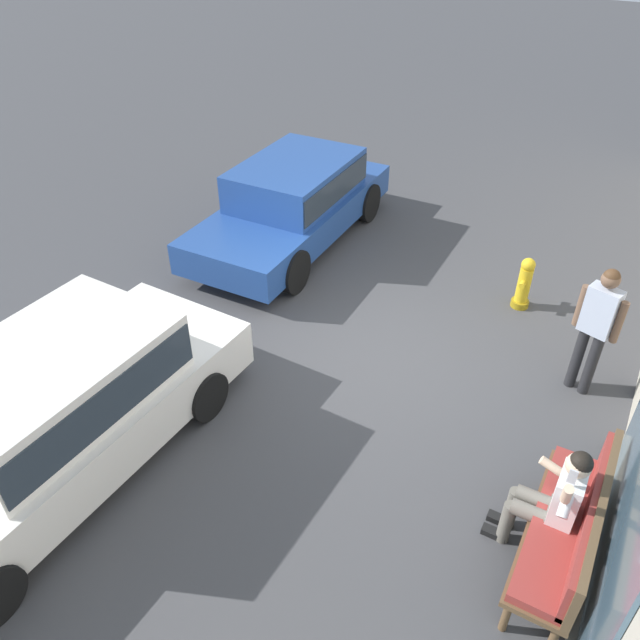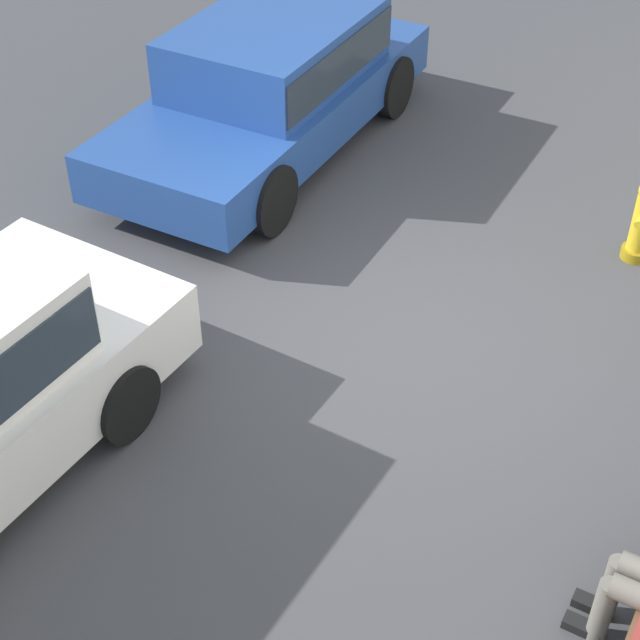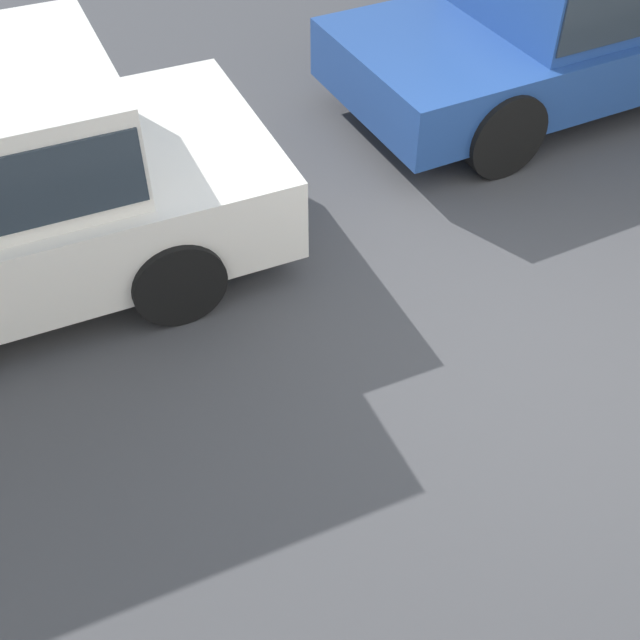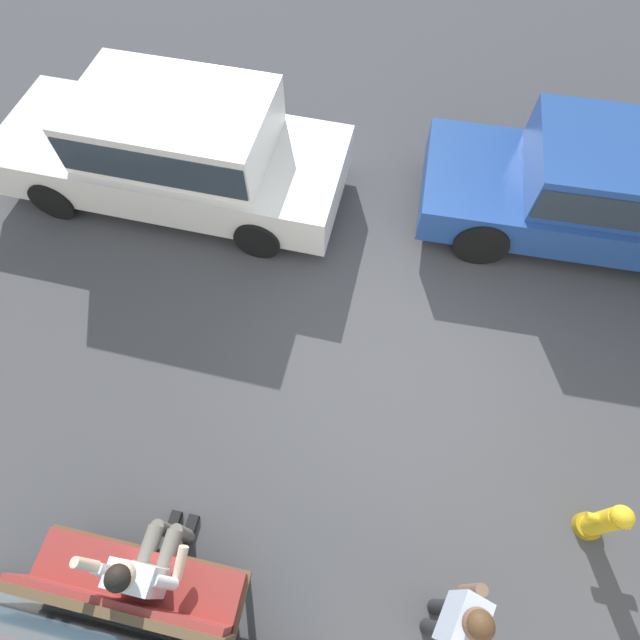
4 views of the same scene
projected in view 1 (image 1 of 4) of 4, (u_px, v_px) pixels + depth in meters
ground_plane at (367, 356)px, 8.30m from camera, size 60.00×60.00×0.00m
bench at (573, 526)px, 5.49m from camera, size 1.88×0.55×1.02m
person_on_phone at (553, 498)px, 5.57m from camera, size 0.73×0.74×1.35m
parked_car_near at (294, 199)px, 10.44m from camera, size 4.36×1.92×1.38m
parked_car_mid at (52, 409)px, 6.37m from camera, size 4.66×1.97×1.47m
pedestrian_standing at (597, 322)px, 7.20m from camera, size 0.30×0.53×1.73m
fire_hydrant at (524, 284)px, 9.01m from camera, size 0.38×0.26×0.81m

